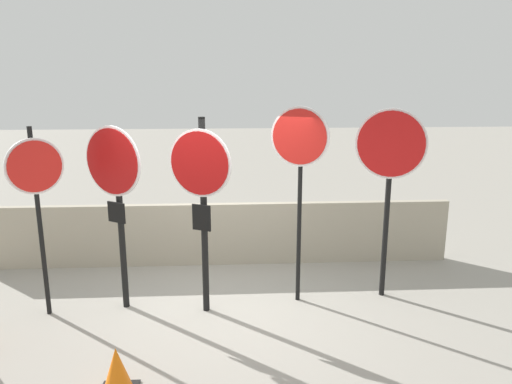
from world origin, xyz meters
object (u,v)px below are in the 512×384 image
object	(u,v)px
stop_sign_1	(115,181)
stop_sign_2	(201,185)
stop_sign_0	(36,183)
stop_sign_4	(390,161)
traffic_cone_0	(117,371)
stop_sign_3	(300,156)

from	to	relation	value
stop_sign_1	stop_sign_2	xyz separation A→B (m)	(1.08, -0.16, -0.02)
stop_sign_0	stop_sign_4	distance (m)	4.43
traffic_cone_0	stop_sign_3	bearing A→B (deg)	43.14
stop_sign_2	stop_sign_4	distance (m)	2.47
stop_sign_1	traffic_cone_0	bearing A→B (deg)	-48.57
stop_sign_3	stop_sign_4	bearing A→B (deg)	28.49
stop_sign_0	traffic_cone_0	size ratio (longest dim) A/B	4.89
stop_sign_3	traffic_cone_0	xyz separation A→B (m)	(-2.01, -1.88, -1.76)
stop_sign_0	stop_sign_1	distance (m)	0.92
stop_sign_0	stop_sign_4	bearing A→B (deg)	-30.51
stop_sign_1	traffic_cone_0	distance (m)	2.35
stop_sign_2	stop_sign_4	xyz separation A→B (m)	(2.44, 0.32, 0.21)
stop_sign_3	stop_sign_1	bearing A→B (deg)	-153.63
stop_sign_1	stop_sign_4	xyz separation A→B (m)	(3.51, 0.15, 0.19)
stop_sign_2	stop_sign_3	bearing A→B (deg)	36.70
stop_sign_4	stop_sign_0	bearing A→B (deg)	-154.73
stop_sign_1	stop_sign_2	distance (m)	1.09
stop_sign_0	stop_sign_2	distance (m)	1.98
stop_sign_1	stop_sign_2	world-z (taller)	stop_sign_2
stop_sign_2	stop_sign_0	bearing A→B (deg)	-154.86
stop_sign_3	stop_sign_2	bearing A→B (deg)	-144.64
stop_sign_1	stop_sign_2	bearing A→B (deg)	23.13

